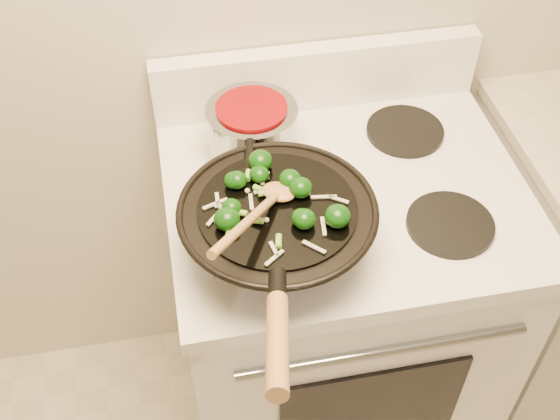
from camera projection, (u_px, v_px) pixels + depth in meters
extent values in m
cube|color=white|center=(334.00, 316.00, 1.87)|extent=(0.76, 0.64, 0.88)
cube|color=white|center=(346.00, 194.00, 1.53)|extent=(0.78, 0.66, 0.04)
cube|color=white|center=(317.00, 76.00, 1.66)|extent=(0.78, 0.05, 0.16)
cylinder|color=gray|center=(383.00, 352.00, 1.40)|extent=(0.60, 0.02, 0.02)
cube|color=black|center=(372.00, 405.00, 1.57)|extent=(0.42, 0.01, 0.28)
cylinder|color=black|center=(278.00, 250.00, 1.39)|extent=(0.18, 0.18, 0.01)
cylinder|color=black|center=(450.00, 224.00, 1.43)|extent=(0.18, 0.18, 0.01)
cylinder|color=black|center=(253.00, 150.00, 1.59)|extent=(0.18, 0.18, 0.01)
cylinder|color=black|center=(405.00, 131.00, 1.64)|extent=(0.18, 0.18, 0.01)
torus|color=black|center=(277.00, 210.00, 1.30)|extent=(0.38, 0.38, 0.01)
cylinder|color=black|center=(277.00, 209.00, 1.30)|extent=(0.30, 0.30, 0.01)
cylinder|color=black|center=(277.00, 285.00, 1.12)|extent=(0.04, 0.07, 0.04)
cylinder|color=olive|center=(277.00, 343.00, 1.01)|extent=(0.07, 0.20, 0.08)
ellipsoid|color=#0C3708|center=(260.00, 161.00, 1.36)|extent=(0.05, 0.05, 0.04)
cylinder|color=#4D7B2C|center=(268.00, 165.00, 1.37)|extent=(0.02, 0.02, 0.02)
ellipsoid|color=#0C3708|center=(227.00, 219.00, 1.25)|extent=(0.05, 0.05, 0.04)
ellipsoid|color=#0C3708|center=(304.00, 219.00, 1.26)|extent=(0.04, 0.04, 0.04)
ellipsoid|color=#0C3708|center=(338.00, 216.00, 1.26)|extent=(0.05, 0.05, 0.04)
cylinder|color=#4D7B2C|center=(345.00, 220.00, 1.27)|extent=(0.02, 0.02, 0.01)
ellipsoid|color=#0C3708|center=(237.00, 180.00, 1.33)|extent=(0.04, 0.04, 0.03)
ellipsoid|color=#0C3708|center=(231.00, 207.00, 1.28)|extent=(0.04, 0.04, 0.03)
ellipsoid|color=#0C3708|center=(259.00, 174.00, 1.34)|extent=(0.04, 0.04, 0.03)
cylinder|color=#4D7B2C|center=(265.00, 177.00, 1.35)|extent=(0.02, 0.02, 0.01)
ellipsoid|color=#0C3708|center=(233.00, 180.00, 1.33)|extent=(0.04, 0.04, 0.03)
ellipsoid|color=#0C3708|center=(290.00, 179.00, 1.33)|extent=(0.04, 0.04, 0.04)
ellipsoid|color=#0C3708|center=(302.00, 218.00, 1.26)|extent=(0.04, 0.04, 0.03)
cylinder|color=#4D7B2C|center=(308.00, 221.00, 1.27)|extent=(0.02, 0.01, 0.01)
ellipsoid|color=#0C3708|center=(301.00, 188.00, 1.31)|extent=(0.04, 0.04, 0.04)
cube|color=beige|center=(323.00, 226.00, 1.26)|extent=(0.01, 0.04, 0.00)
cube|color=beige|center=(274.00, 258.00, 1.21)|extent=(0.04, 0.03, 0.00)
cube|color=beige|center=(324.00, 197.00, 1.31)|extent=(0.05, 0.01, 0.00)
cube|color=beige|center=(264.00, 192.00, 1.32)|extent=(0.04, 0.01, 0.00)
cube|color=beige|center=(215.00, 204.00, 1.30)|extent=(0.05, 0.02, 0.00)
cube|color=beige|center=(224.00, 206.00, 1.30)|extent=(0.04, 0.02, 0.00)
cube|color=beige|center=(314.00, 247.00, 1.23)|extent=(0.04, 0.04, 0.00)
cube|color=beige|center=(215.00, 216.00, 1.28)|extent=(0.04, 0.04, 0.00)
cube|color=beige|center=(217.00, 200.00, 1.31)|extent=(0.01, 0.04, 0.00)
cube|color=beige|center=(251.00, 202.00, 1.31)|extent=(0.01, 0.04, 0.00)
cube|color=beige|center=(339.00, 200.00, 1.31)|extent=(0.04, 0.03, 0.00)
cube|color=beige|center=(285.00, 191.00, 1.33)|extent=(0.04, 0.04, 0.00)
cube|color=beige|center=(274.00, 249.00, 1.23)|extent=(0.01, 0.04, 0.00)
cylinder|color=#6DA936|center=(229.00, 233.00, 1.25)|extent=(0.02, 0.03, 0.02)
cylinder|color=#6DA936|center=(259.00, 189.00, 1.32)|extent=(0.02, 0.02, 0.02)
cylinder|color=#6DA936|center=(241.00, 213.00, 1.28)|extent=(0.02, 0.01, 0.01)
cylinder|color=#6DA936|center=(263.00, 174.00, 1.35)|extent=(0.01, 0.03, 0.02)
cylinder|color=#6DA936|center=(279.00, 241.00, 1.23)|extent=(0.02, 0.02, 0.01)
cylinder|color=#6DA936|center=(264.00, 193.00, 1.31)|extent=(0.03, 0.03, 0.02)
cylinder|color=#6DA936|center=(257.00, 221.00, 1.27)|extent=(0.02, 0.02, 0.01)
cylinder|color=#6DA936|center=(248.00, 175.00, 1.35)|extent=(0.02, 0.03, 0.01)
cylinder|color=#6DA936|center=(232.00, 227.00, 1.26)|extent=(0.01, 0.02, 0.02)
sphere|color=beige|center=(226.00, 209.00, 1.29)|extent=(0.01, 0.01, 0.01)
sphere|color=beige|center=(262.00, 183.00, 1.34)|extent=(0.01, 0.01, 0.01)
sphere|color=beige|center=(267.00, 220.00, 1.27)|extent=(0.01, 0.01, 0.01)
sphere|color=beige|center=(247.00, 191.00, 1.32)|extent=(0.01, 0.01, 0.01)
ellipsoid|color=olive|center=(279.00, 192.00, 1.31)|extent=(0.08, 0.08, 0.02)
cylinder|color=olive|center=(247.00, 222.00, 1.19)|extent=(0.16, 0.22, 0.12)
cylinder|color=gray|center=(252.00, 129.00, 1.55)|extent=(0.20, 0.20, 0.11)
cylinder|color=#720509|center=(251.00, 108.00, 1.50)|extent=(0.16, 0.16, 0.01)
cylinder|color=black|center=(249.00, 162.00, 1.40)|extent=(0.05, 0.12, 0.02)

